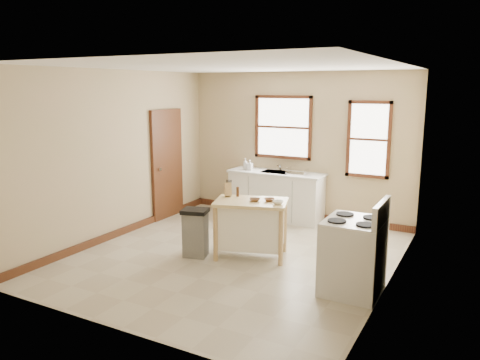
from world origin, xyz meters
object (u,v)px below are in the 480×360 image
(trash_bin, at_px, (195,233))
(kitchen_island, at_px, (251,229))
(soap_bottle_a, at_px, (245,164))
(gas_stove, at_px, (353,246))
(bowl_b, at_px, (269,200))
(pepper_grinder, at_px, (238,192))
(dish_rack, at_px, (297,171))
(bowl_c, at_px, (278,202))
(knife_block, at_px, (228,190))
(soap_bottle_b, at_px, (250,165))
(bowl_a, at_px, (255,200))

(trash_bin, bearing_deg, kitchen_island, 12.04)
(soap_bottle_a, distance_m, gas_stove, 3.83)
(kitchen_island, relative_size, bowl_b, 6.61)
(bowl_b, bearing_deg, pepper_grinder, 176.17)
(trash_bin, xyz_separation_m, gas_stove, (2.41, -0.12, 0.23))
(dish_rack, distance_m, trash_bin, 2.61)
(dish_rack, height_order, bowl_c, dish_rack)
(dish_rack, height_order, knife_block, knife_block)
(dish_rack, relative_size, trash_bin, 0.52)
(dish_rack, xyz_separation_m, bowl_b, (0.33, -1.97, -0.08))
(soap_bottle_a, xyz_separation_m, gas_stove, (2.84, -2.53, -0.43))
(soap_bottle_a, relative_size, knife_block, 1.10)
(bowl_c, relative_size, gas_stove, 0.13)
(soap_bottle_b, relative_size, bowl_b, 1.26)
(soap_bottle_a, relative_size, pepper_grinder, 1.46)
(soap_bottle_b, xyz_separation_m, knife_block, (0.61, -1.92, -0.06))
(pepper_grinder, bearing_deg, trash_bin, -129.72)
(bowl_a, xyz_separation_m, bowl_b, (0.19, 0.10, -0.00))
(dish_rack, distance_m, gas_stove, 3.15)
(soap_bottle_b, xyz_separation_m, bowl_a, (1.11, -2.01, -0.14))
(kitchen_island, xyz_separation_m, bowl_b, (0.25, 0.10, 0.45))
(bowl_b, xyz_separation_m, trash_bin, (-0.99, -0.49, -0.52))
(soap_bottle_a, bearing_deg, gas_stove, -19.54)
(dish_rack, xyz_separation_m, kitchen_island, (0.09, -2.07, -0.53))
(dish_rack, distance_m, knife_block, 2.02)
(soap_bottle_b, xyz_separation_m, bowl_c, (1.49, -2.01, -0.13))
(dish_rack, distance_m, kitchen_island, 2.14)
(bowl_c, bearing_deg, bowl_b, 150.69)
(trash_bin, relative_size, gas_stove, 0.61)
(bowl_c, relative_size, trash_bin, 0.21)
(knife_block, distance_m, gas_stove, 2.23)
(dish_rack, relative_size, knife_block, 1.89)
(pepper_grinder, bearing_deg, soap_bottle_b, 111.87)
(bowl_b, distance_m, trash_bin, 1.22)
(soap_bottle_a, bearing_deg, pepper_grinder, -43.30)
(dish_rack, relative_size, gas_stove, 0.32)
(bowl_b, bearing_deg, soap_bottle_a, 126.29)
(gas_stove, bearing_deg, dish_rack, 124.32)
(gas_stove, bearing_deg, soap_bottle_a, 138.27)
(pepper_grinder, distance_m, bowl_c, 0.75)
(pepper_grinder, height_order, trash_bin, pepper_grinder)
(kitchen_island, bearing_deg, knife_block, 151.41)
(bowl_a, bearing_deg, knife_block, 170.41)
(bowl_a, bearing_deg, soap_bottle_b, 118.96)
(kitchen_island, bearing_deg, bowl_b, 4.96)
(pepper_grinder, bearing_deg, gas_stove, -18.13)
(soap_bottle_b, distance_m, pepper_grinder, 2.01)
(pepper_grinder, relative_size, bowl_b, 0.94)
(bowl_c, bearing_deg, pepper_grinder, 169.15)
(trash_bin, bearing_deg, soap_bottle_a, 84.46)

